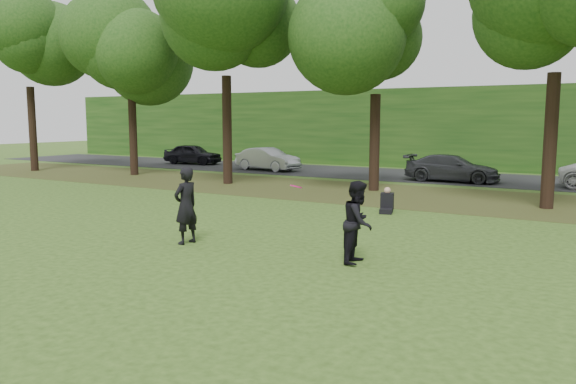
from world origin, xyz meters
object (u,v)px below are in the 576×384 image
(player_left, at_px, (186,206))
(player_right, at_px, (358,222))
(frisbee, at_px, (296,187))
(seated_person, at_px, (387,203))

(player_left, bearing_deg, player_right, 102.71)
(player_right, relative_size, frisbee, 4.80)
(frisbee, bearing_deg, seated_person, 93.16)
(seated_person, bearing_deg, player_left, -125.53)
(player_left, relative_size, player_right, 1.08)
(player_left, xyz_separation_m, seated_person, (2.60, 6.99, -0.64))
(player_right, height_order, frisbee, player_right)
(frisbee, relative_size, seated_person, 0.44)
(player_right, relative_size, seated_person, 2.14)
(frisbee, height_order, seated_person, frisbee)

